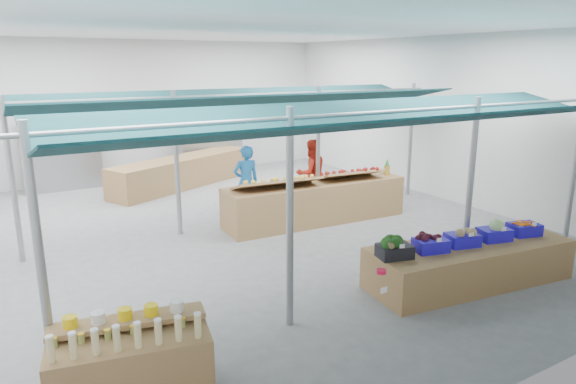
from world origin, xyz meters
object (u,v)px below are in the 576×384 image
fruit_counter (316,202)px  vendor_left (246,182)px  veg_counter (469,263)px  crate_stack (482,254)px  vendor_right (311,173)px  bottle_shelf (132,363)px

fruit_counter → vendor_left: vendor_left is taller
veg_counter → crate_stack: size_ratio=6.08×
vendor_left → veg_counter: bearing=109.0°
veg_counter → crate_stack: 0.70m
vendor_left → vendor_right: 1.80m
fruit_counter → crate_stack: fruit_counter is taller
vendor_left → vendor_right: (1.80, 0.00, 0.00)m
crate_stack → veg_counter: bearing=-157.8°
fruit_counter → vendor_left: bearing=140.5°
veg_counter → vendor_right: size_ratio=2.03×
bottle_shelf → veg_counter: bottle_shelf is taller
vendor_right → vendor_left: bearing=3.0°
crate_stack → vendor_right: 4.97m
vendor_left → fruit_counter: bearing=140.5°
fruit_counter → vendor_left: size_ratio=2.50×
veg_counter → crate_stack: veg_counter is taller
bottle_shelf → fruit_counter: size_ratio=0.42×
bottle_shelf → vendor_right: vendor_right is taller
fruit_counter → vendor_left: 1.67m
bottle_shelf → veg_counter: size_ratio=0.51×
vendor_right → veg_counter: bearing=89.6°
fruit_counter → bottle_shelf: bearing=-137.8°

